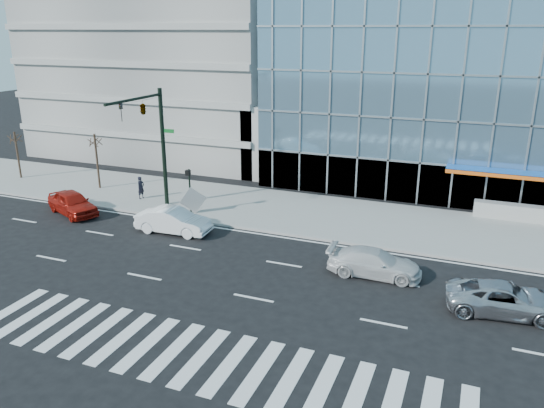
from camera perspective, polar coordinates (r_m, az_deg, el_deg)
The scene contains 14 objects.
ground at distance 28.21m, azimuth 1.29°, elevation -6.48°, with size 160.00×160.00×0.00m, color black.
sidewalk at distance 35.25m, azimuth 5.86°, elevation -1.25°, with size 120.00×8.00×0.15m, color gray.
parking_garage at distance 57.78m, azimuth -8.62°, elevation 16.35°, with size 24.00×24.00×20.00m, color gray.
ramp_block at distance 45.44m, azimuth 2.20°, elevation 7.13°, with size 6.00×8.00×6.00m, color gray.
traffic_signal at distance 35.28m, azimuth -13.07°, elevation 8.62°, with size 1.14×5.74×8.00m.
ped_signal_post at distance 35.14m, azimuth -8.90°, elevation 2.10°, with size 0.30×0.33×3.00m.
street_tree_near at distance 42.21m, azimuth -18.50°, elevation 6.40°, with size 1.10×1.10×4.23m.
street_tree_far at distance 47.76m, azimuth -25.91°, elevation 6.40°, with size 1.10×1.10×3.87m.
silver_suv at distance 25.48m, azimuth 23.70°, elevation -9.34°, with size 2.26×4.90×1.36m, color silver.
white_suv at distance 27.22m, azimuth 10.95°, elevation -6.23°, with size 1.90×4.69×1.36m, color silver.
white_sedan at distance 32.70m, azimuth -10.57°, elevation -1.78°, with size 1.61×4.62×1.52m, color white.
red_sedan at distance 37.80m, azimuth -20.67°, elevation 0.11°, with size 1.83×4.55×1.55m, color #9C150C.
pedestrian at distance 39.30m, azimuth -13.92°, elevation 1.73°, with size 0.59×0.39×1.62m, color black.
tilted_panel at distance 35.41m, azimuth -8.48°, elevation 0.41°, with size 1.30×0.06×1.30m, color #9F9F9F.
Camera 1 is at (8.90, -24.00, 11.87)m, focal length 35.00 mm.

